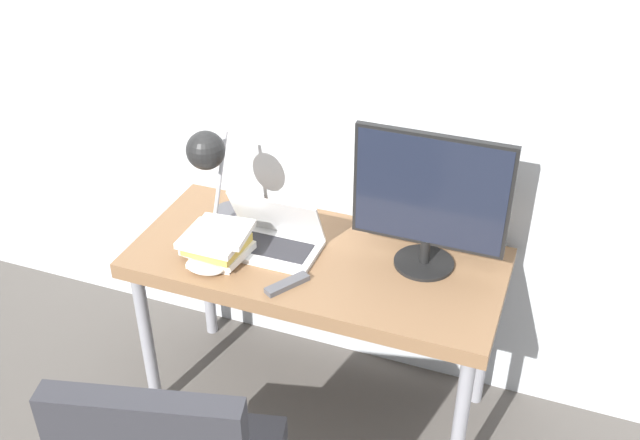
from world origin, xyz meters
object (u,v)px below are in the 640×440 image
at_px(book_stack, 217,243).
at_px(game_controller, 205,266).
at_px(monitor, 430,198).
at_px(laptop, 273,238).
at_px(desk_lamp, 209,158).

bearing_deg(book_stack, game_controller, -94.30).
distance_m(monitor, game_controller, 0.81).
bearing_deg(laptop, desk_lamp, 175.07).
relative_size(laptop, desk_lamp, 0.81).
height_order(laptop, desk_lamp, desk_lamp).
bearing_deg(game_controller, laptop, 51.95).
xyz_separation_m(laptop, book_stack, (-0.16, -0.13, 0.02)).
bearing_deg(desk_lamp, book_stack, -59.56).
bearing_deg(desk_lamp, game_controller, -70.79).
height_order(book_stack, game_controller, book_stack).
relative_size(laptop, game_controller, 2.39).
bearing_deg(desk_lamp, monitor, 5.56).
bearing_deg(monitor, game_controller, -156.24).
height_order(monitor, game_controller, monitor).
relative_size(monitor, desk_lamp, 1.26).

